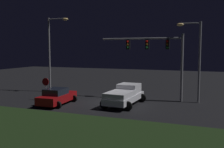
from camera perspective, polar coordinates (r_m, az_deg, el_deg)
ground_plane at (r=24.70m, az=-1.76°, el=-6.18°), size 80.00×80.00×0.00m
grass_median at (r=16.73m, az=-14.67°, el=-11.88°), size 22.35×7.76×0.10m
pickup_truck at (r=23.06m, az=2.95°, el=-4.50°), size 3.05×5.49×1.80m
car_sedan at (r=23.74m, az=-12.25°, el=-4.96°), size 2.64×4.49×1.51m
traffic_signal_gantry at (r=25.48m, az=10.00°, el=5.19°), size 8.32×0.56×6.50m
street_lamp_left at (r=30.62m, az=-13.10°, el=6.14°), size 2.69×0.44×8.67m
street_lamp_right at (r=25.04m, az=18.05°, el=4.77°), size 2.27×0.44×7.59m
stop_sign at (r=25.83m, az=-14.66°, el=-2.33°), size 0.76×0.08×2.23m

